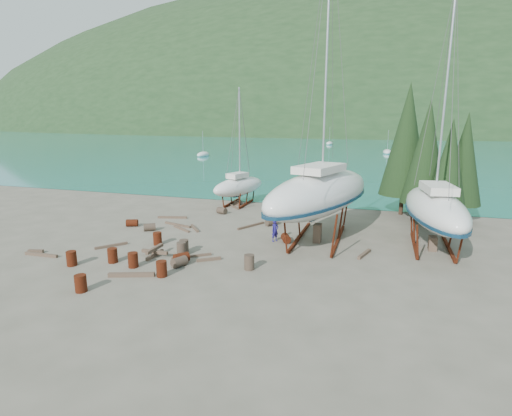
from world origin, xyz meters
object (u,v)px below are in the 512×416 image
(large_sailboat_near, at_px, (320,193))
(worker, at_px, (275,231))
(small_sailboat_shore, at_px, (239,186))
(large_sailboat_far, at_px, (435,209))

(large_sailboat_near, height_order, worker, large_sailboat_near)
(large_sailboat_near, distance_m, small_sailboat_shore, 13.49)
(worker, bearing_deg, small_sailboat_shore, 66.59)
(large_sailboat_far, xyz_separation_m, small_sailboat_shore, (-17.03, 9.02, -0.82))
(large_sailboat_far, relative_size, small_sailboat_shore, 1.45)
(small_sailboat_shore, relative_size, worker, 7.26)
(large_sailboat_near, height_order, small_sailboat_shore, large_sailboat_near)
(large_sailboat_near, height_order, large_sailboat_far, large_sailboat_near)
(large_sailboat_far, height_order, small_sailboat_shore, large_sailboat_far)
(small_sailboat_shore, bearing_deg, worker, -38.90)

